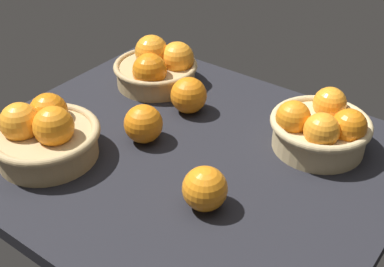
# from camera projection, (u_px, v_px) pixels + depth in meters

# --- Properties ---
(market_tray) EXTENTS (0.84, 0.72, 0.03)m
(market_tray) POSITION_uv_depth(u_px,v_px,m) (184.00, 157.00, 1.05)
(market_tray) COLOR black
(market_tray) RESTS_ON ground
(basket_near_left) EXTENTS (0.22, 0.22, 0.12)m
(basket_near_left) POSITION_uv_depth(u_px,v_px,m) (45.00, 135.00, 1.00)
(basket_near_left) COLOR tan
(basket_near_left) RESTS_ON market_tray
(basket_far_right) EXTENTS (0.20, 0.20, 0.11)m
(basket_far_right) POSITION_uv_depth(u_px,v_px,m) (321.00, 128.00, 1.02)
(basket_far_right) COLOR tan
(basket_far_right) RESTS_ON market_tray
(basket_far_left) EXTENTS (0.21, 0.21, 0.12)m
(basket_far_left) POSITION_uv_depth(u_px,v_px,m) (157.00, 68.00, 1.25)
(basket_far_left) COLOR tan
(basket_far_left) RESTS_ON market_tray
(loose_orange_front_gap) EXTENTS (0.08, 0.08, 0.08)m
(loose_orange_front_gap) POSITION_uv_depth(u_px,v_px,m) (189.00, 95.00, 1.14)
(loose_orange_front_gap) COLOR orange
(loose_orange_front_gap) RESTS_ON market_tray
(loose_orange_back_gap) EXTENTS (0.08, 0.08, 0.08)m
(loose_orange_back_gap) POSITION_uv_depth(u_px,v_px,m) (143.00, 124.00, 1.05)
(loose_orange_back_gap) COLOR orange
(loose_orange_back_gap) RESTS_ON market_tray
(loose_orange_side_gap) EXTENTS (0.08, 0.08, 0.08)m
(loose_orange_side_gap) POSITION_uv_depth(u_px,v_px,m) (205.00, 189.00, 0.88)
(loose_orange_side_gap) COLOR orange
(loose_orange_side_gap) RESTS_ON market_tray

